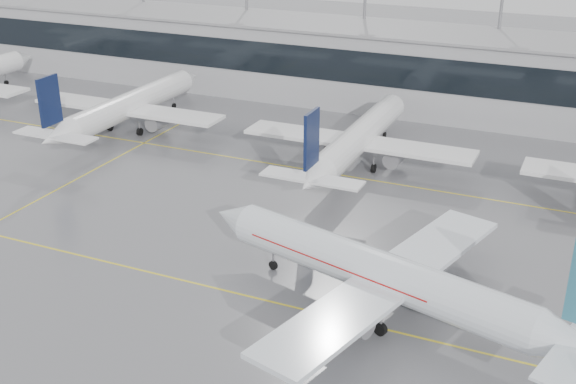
% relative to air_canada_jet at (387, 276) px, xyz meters
% --- Properties ---
extents(ground, '(320.00, 320.00, 0.00)m').
position_rel_air_canada_jet_xyz_m(ground, '(-13.41, -1.93, -3.84)').
color(ground, slate).
rests_on(ground, ground).
extents(taxi_line_main, '(120.00, 0.25, 0.01)m').
position_rel_air_canada_jet_xyz_m(taxi_line_main, '(-13.41, -1.93, -3.84)').
color(taxi_line_main, yellow).
rests_on(taxi_line_main, ground).
extents(taxi_line_north, '(120.00, 0.25, 0.01)m').
position_rel_air_canada_jet_xyz_m(taxi_line_north, '(-13.41, 28.07, -3.84)').
color(taxi_line_north, yellow).
rests_on(taxi_line_north, ground).
extents(taxi_line_cross, '(0.25, 60.00, 0.01)m').
position_rel_air_canada_jet_xyz_m(taxi_line_cross, '(-43.41, 13.07, -3.84)').
color(taxi_line_cross, yellow).
rests_on(taxi_line_cross, ground).
extents(terminal, '(180.00, 15.00, 12.00)m').
position_rel_air_canada_jet_xyz_m(terminal, '(-13.41, 60.07, 2.16)').
color(terminal, '#A3A4A7').
rests_on(terminal, ground).
extents(terminal_glass, '(180.00, 0.20, 5.00)m').
position_rel_air_canada_jet_xyz_m(terminal_glass, '(-13.41, 52.52, 3.66)').
color(terminal_glass, black).
rests_on(terminal_glass, ground).
extents(terminal_roof, '(182.00, 16.00, 0.40)m').
position_rel_air_canada_jet_xyz_m(terminal_roof, '(-13.41, 60.07, 8.36)').
color(terminal_roof, gray).
rests_on(terminal_roof, ground).
extents(light_masts, '(156.40, 1.00, 22.60)m').
position_rel_air_canada_jet_xyz_m(light_masts, '(-13.41, 66.07, 9.50)').
color(light_masts, gray).
rests_on(light_masts, ground).
extents(air_canada_jet, '(37.38, 30.74, 12.06)m').
position_rel_air_canada_jet_xyz_m(air_canada_jet, '(0.00, 0.00, 0.00)').
color(air_canada_jet, white).
rests_on(air_canada_jet, ground).
extents(parked_jet_b, '(29.64, 36.96, 11.72)m').
position_rel_air_canada_jet_xyz_m(parked_jet_b, '(-48.41, 31.76, -0.13)').
color(parked_jet_b, white).
rests_on(parked_jet_b, ground).
extents(parked_jet_c, '(29.64, 36.96, 11.72)m').
position_rel_air_canada_jet_xyz_m(parked_jet_c, '(-13.41, 31.76, -0.13)').
color(parked_jet_c, white).
rests_on(parked_jet_c, ground).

